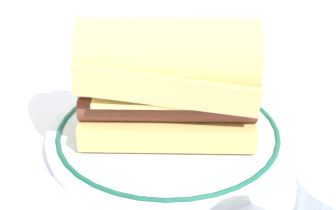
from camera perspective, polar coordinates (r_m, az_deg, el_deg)
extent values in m
plane|color=white|center=(0.57, -1.69, -4.45)|extent=(1.50, 1.50, 0.00)
cylinder|color=white|center=(0.58, 0.00, -3.38)|extent=(0.27, 0.27, 0.01)
torus|color=#195947|center=(0.58, 0.00, -2.87)|extent=(0.25, 0.25, 0.01)
cube|color=#D9B36A|center=(0.57, 0.00, -1.50)|extent=(0.19, 0.10, 0.03)
cylinder|color=brown|center=(0.53, -0.07, -0.56)|extent=(0.19, 0.03, 0.02)
cylinder|color=maroon|center=(0.55, 0.00, 0.74)|extent=(0.19, 0.03, 0.02)
cylinder|color=brown|center=(0.58, 0.07, 1.94)|extent=(0.19, 0.03, 0.02)
cube|color=#EAD67A|center=(0.55, 0.00, 2.09)|extent=(0.15, 0.09, 0.01)
cube|color=tan|center=(0.54, 0.00, 3.74)|extent=(0.19, 0.10, 0.05)
cylinder|color=#DCB76D|center=(0.53, 0.00, 5.20)|extent=(0.19, 0.08, 0.08)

